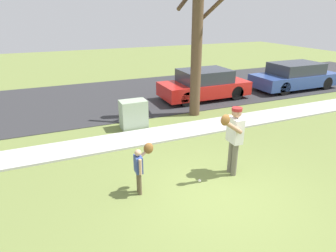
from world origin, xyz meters
The scene contains 10 objects.
ground_plane centered at (0.00, 3.50, 0.00)m, with size 48.00×48.00×0.00m, color olive.
sidewalk_strip centered at (0.00, 3.60, 0.03)m, with size 36.00×1.20×0.06m, color #B2B2AD.
road_surface centered at (0.00, 8.60, 0.01)m, with size 36.00×6.80×0.02m, color #2D2D30.
person_adult centered at (0.72, 0.66, 1.07)m, with size 0.70×0.62×1.72m.
person_child centered at (-1.54, 0.80, 0.71)m, with size 0.48×0.41×1.11m.
baseball centered at (-0.17, 0.62, 0.04)m, with size 0.07×0.07×0.07m, color white.
utility_cabinet centered at (-0.57, 4.57, 0.49)m, with size 0.89×0.57×0.98m, color #9EB293.
street_tree_near centered at (2.02, 4.98, 3.04)m, with size 1.85×1.89×5.76m.
parked_hatchback_red centered at (3.43, 6.74, 0.66)m, with size 4.00×1.75×1.33m.
parked_wagon_blue centered at (8.63, 6.53, 0.66)m, with size 4.50×1.80×1.33m.
Camera 1 is at (-3.21, -4.55, 3.78)m, focal length 31.24 mm.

